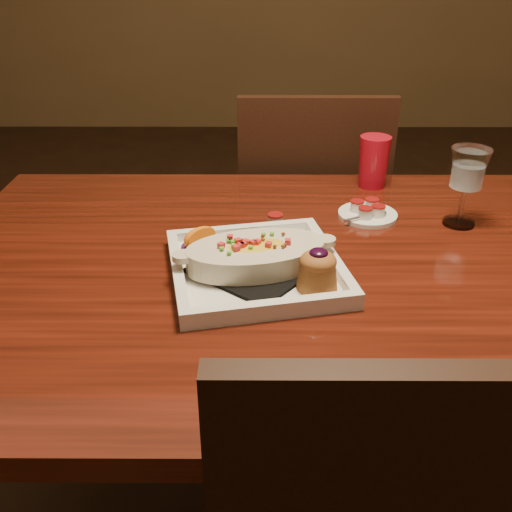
{
  "coord_description": "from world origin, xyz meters",
  "views": [
    {
      "loc": [
        -0.15,
        -0.9,
        1.26
      ],
      "look_at": [
        -0.15,
        -0.01,
        0.77
      ],
      "focal_mm": 40.0,
      "sensor_mm": 36.0,
      "label": 1
    }
  ],
  "objects_px": {
    "saucer": "(367,213)",
    "goblet": "(468,173)",
    "table": "(336,307)",
    "chair_far": "(308,230)",
    "red_tumbler": "(374,162)",
    "plate": "(260,261)"
  },
  "relations": [
    {
      "from": "plate",
      "to": "goblet",
      "type": "relative_size",
      "value": 2.11
    },
    {
      "from": "table",
      "to": "saucer",
      "type": "distance_m",
      "value": 0.24
    },
    {
      "from": "table",
      "to": "red_tumbler",
      "type": "distance_m",
      "value": 0.42
    },
    {
      "from": "chair_far",
      "to": "red_tumbler",
      "type": "relative_size",
      "value": 7.73
    },
    {
      "from": "plate",
      "to": "saucer",
      "type": "height_order",
      "value": "plate"
    },
    {
      "from": "goblet",
      "to": "saucer",
      "type": "height_order",
      "value": "goblet"
    },
    {
      "from": "chair_far",
      "to": "goblet",
      "type": "bearing_deg",
      "value": 119.65
    },
    {
      "from": "chair_far",
      "to": "goblet",
      "type": "xyz_separation_m",
      "value": [
        0.27,
        -0.47,
        0.35
      ]
    },
    {
      "from": "saucer",
      "to": "goblet",
      "type": "bearing_deg",
      "value": -10.45
    },
    {
      "from": "plate",
      "to": "goblet",
      "type": "bearing_deg",
      "value": 15.41
    },
    {
      "from": "red_tumbler",
      "to": "plate",
      "type": "bearing_deg",
      "value": -122.4
    },
    {
      "from": "table",
      "to": "goblet",
      "type": "xyz_separation_m",
      "value": [
        0.27,
        0.16,
        0.21
      ]
    },
    {
      "from": "table",
      "to": "chair_far",
      "type": "height_order",
      "value": "chair_far"
    },
    {
      "from": "table",
      "to": "saucer",
      "type": "xyz_separation_m",
      "value": [
        0.08,
        0.2,
        0.11
      ]
    },
    {
      "from": "table",
      "to": "red_tumbler",
      "type": "xyz_separation_m",
      "value": [
        0.12,
        0.37,
        0.16
      ]
    },
    {
      "from": "plate",
      "to": "goblet",
      "type": "height_order",
      "value": "goblet"
    },
    {
      "from": "chair_far",
      "to": "goblet",
      "type": "distance_m",
      "value": 0.64
    },
    {
      "from": "table",
      "to": "goblet",
      "type": "height_order",
      "value": "goblet"
    },
    {
      "from": "table",
      "to": "saucer",
      "type": "height_order",
      "value": "saucer"
    },
    {
      "from": "chair_far",
      "to": "saucer",
      "type": "height_order",
      "value": "chair_far"
    },
    {
      "from": "saucer",
      "to": "chair_far",
      "type": "bearing_deg",
      "value": 100.84
    },
    {
      "from": "goblet",
      "to": "saucer",
      "type": "xyz_separation_m",
      "value": [
        -0.18,
        0.03,
        -0.1
      ]
    }
  ]
}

